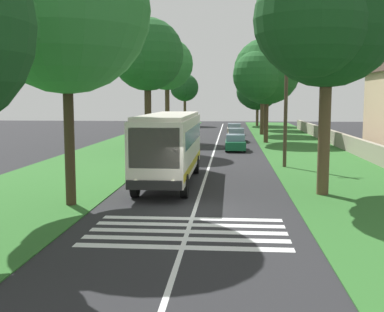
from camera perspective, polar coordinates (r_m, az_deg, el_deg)
ground at (r=19.80m, az=0.29°, el=-6.48°), size 160.00×160.00×0.00m
grass_verge_left at (r=35.84m, az=-11.06°, el=-0.62°), size 120.00×8.00×0.04m
grass_verge_right at (r=35.17m, az=15.63°, el=-0.88°), size 120.00×8.00×0.04m
centre_line at (r=34.55m, az=2.16°, el=-0.80°), size 110.00×0.16×0.01m
coach_bus at (r=26.04m, az=-2.58°, el=1.48°), size 11.16×2.62×3.73m
zebra_crossing at (r=16.81m, az=-0.52°, el=-8.87°), size 4.05×6.80×0.01m
trailing_car_0 at (r=42.91m, az=5.13°, el=1.54°), size 4.30×1.78×1.43m
trailing_car_1 at (r=52.09m, az=5.21°, el=2.45°), size 4.30×1.78×1.43m
trailing_car_2 at (r=61.99m, az=4.99°, el=3.13°), size 4.30×1.78×1.43m
roadside_tree_left_1 at (r=41.34m, az=-5.47°, el=11.59°), size 6.87×6.05×11.20m
roadside_tree_left_2 at (r=21.38m, az=-14.98°, el=15.97°), size 8.06×6.99×11.67m
roadside_tree_left_3 at (r=51.37m, az=-3.19°, el=10.57°), size 6.57×5.51×10.84m
roadside_tree_left_4 at (r=82.52m, az=-0.95°, el=7.96°), size 5.42×4.62×8.72m
roadside_tree_right_0 at (r=50.76m, az=8.55°, el=9.59°), size 8.65×6.87×10.71m
roadside_tree_right_1 at (r=23.72m, az=15.10°, el=15.21°), size 8.58×6.78×11.64m
roadside_tree_right_2 at (r=72.26m, az=8.49°, el=8.54°), size 7.10×5.93×10.02m
roadside_tree_right_3 at (r=62.37m, az=8.14°, el=9.50°), size 8.05×6.40×11.00m
roadside_tree_right_4 at (r=82.42m, az=7.57°, el=7.66°), size 8.89×7.06×9.66m
utility_pole at (r=32.51m, az=10.96°, el=5.53°), size 0.24×1.40×7.47m
roadside_wall at (r=40.69m, az=19.03°, el=0.99°), size 70.00×0.40×1.35m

